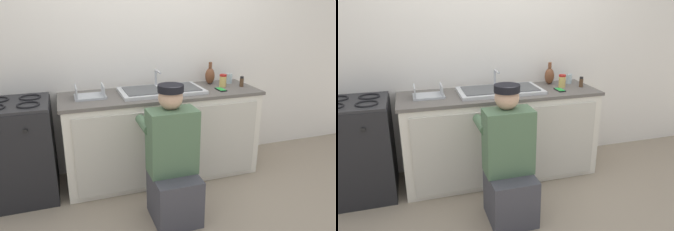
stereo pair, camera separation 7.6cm
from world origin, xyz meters
The scene contains 13 objects.
ground_plane centered at (0.00, 0.00, 0.00)m, with size 12.00×12.00×0.00m, color gray.
back_wall centered at (0.00, 0.65, 1.25)m, with size 6.00×0.10×2.50m, color silver.
counter_cabinet centered at (0.00, 0.29, 0.42)m, with size 1.88×0.62×0.84m.
countertop centered at (0.00, 0.30, 0.86)m, with size 1.92×0.62×0.03m, color #5B5651.
sink_double_basin centered at (0.00, 0.30, 0.89)m, with size 0.80×0.44×0.19m.
stove_range centered at (-1.32, 0.30, 0.45)m, with size 0.58×0.62×0.90m.
plumber_person centered at (-0.13, -0.42, 0.46)m, with size 0.42×0.61×1.10m.
spice_bottle_pepper centered at (0.85, 0.26, 0.92)m, with size 0.04×0.04×0.10m.
dish_rack_tray centered at (-0.67, 0.32, 0.90)m, with size 0.28×0.22×0.11m.
water_glass centered at (0.80, 0.44, 0.92)m, with size 0.06×0.06×0.10m.
vase_decorative centered at (0.59, 0.48, 0.96)m, with size 0.10×0.10×0.23m.
cell_phone centered at (0.58, 0.19, 0.88)m, with size 0.07×0.14×0.01m.
condiment_jar centered at (0.66, 0.31, 0.94)m, with size 0.07×0.07×0.13m.
Camera 1 is at (-0.91, -2.62, 1.67)m, focal length 35.00 mm.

